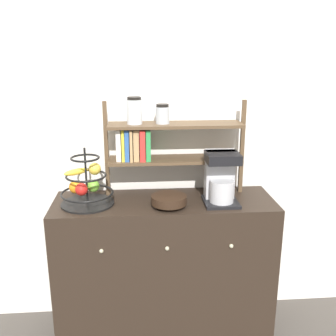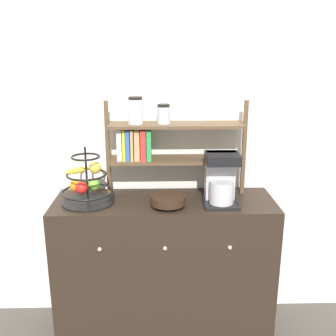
{
  "view_description": "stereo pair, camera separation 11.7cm",
  "coord_description": "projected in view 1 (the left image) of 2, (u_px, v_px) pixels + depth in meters",
  "views": [
    {
      "loc": [
        -0.15,
        -1.97,
        1.75
      ],
      "look_at": [
        0.02,
        0.22,
        1.1
      ],
      "focal_mm": 42.0,
      "sensor_mm": 36.0,
      "label": 1
    },
    {
      "loc": [
        -0.04,
        -1.97,
        1.75
      ],
      "look_at": [
        0.02,
        0.22,
        1.1
      ],
      "focal_mm": 42.0,
      "sensor_mm": 36.0,
      "label": 2
    }
  ],
  "objects": [
    {
      "name": "coffee_maker",
      "position": [
        221.0,
        178.0,
        2.28
      ],
      "size": [
        0.2,
        0.21,
        0.31
      ],
      "color": "black",
      "rests_on": "sideboard"
    },
    {
      "name": "wooden_bowl",
      "position": [
        169.0,
        200.0,
        2.24
      ],
      "size": [
        0.2,
        0.2,
        0.07
      ],
      "color": "black",
      "rests_on": "sideboard"
    },
    {
      "name": "fruit_stand",
      "position": [
        86.0,
        186.0,
        2.26
      ],
      "size": [
        0.31,
        0.31,
        0.34
      ],
      "color": "black",
      "rests_on": "sideboard"
    },
    {
      "name": "wall_back",
      "position": [
        161.0,
        127.0,
        2.48
      ],
      "size": [
        7.0,
        0.05,
        2.6
      ],
      "primitive_type": "cube",
      "color": "silver",
      "rests_on": "ground_plane"
    },
    {
      "name": "sideboard",
      "position": [
        164.0,
        268.0,
        2.47
      ],
      "size": [
        1.32,
        0.45,
        0.9
      ],
      "color": "black",
      "rests_on": "ground_plane"
    },
    {
      "name": "shelf_hutch",
      "position": [
        156.0,
        139.0,
        2.35
      ],
      "size": [
        0.85,
        0.2,
        0.6
      ],
      "color": "brown",
      "rests_on": "sideboard"
    }
  ]
}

